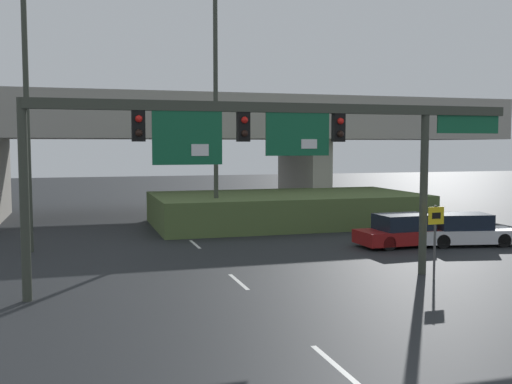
{
  "coord_description": "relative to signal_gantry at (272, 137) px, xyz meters",
  "views": [
    {
      "loc": [
        -5.07,
        -8.99,
        4.63
      ],
      "look_at": [
        0.0,
        8.23,
        3.21
      ],
      "focal_mm": 42.0,
      "sensor_mm": 36.0,
      "label": 1
    }
  ],
  "objects": [
    {
      "name": "grass_embankment",
      "position": [
        5.51,
        14.22,
        -4.0
      ],
      "size": [
        15.32,
        7.96,
        1.78
      ],
      "color": "#4C6033",
      "rests_on": "ground"
    },
    {
      "name": "parked_sedan_near_right",
      "position": [
        8.22,
        5.44,
        -4.21
      ],
      "size": [
        4.72,
        2.05,
        1.47
      ],
      "rotation": [
        0.0,
        0.0,
        0.04
      ],
      "color": "maroon",
      "rests_on": "ground"
    },
    {
      "name": "highway_light_pole_far",
      "position": [
        0.95,
        12.57,
        2.27
      ],
      "size": [
        0.7,
        0.36,
        13.57
      ],
      "color": "#383D33",
      "rests_on": "ground"
    },
    {
      "name": "speed_limit_sign",
      "position": [
        5.61,
        -0.9,
        -3.22
      ],
      "size": [
        0.6,
        0.11,
        2.57
      ],
      "color": "#4C4C4C",
      "rests_on": "ground"
    },
    {
      "name": "parked_sedan_mid_right",
      "position": [
        10.95,
        4.88,
        -4.21
      ],
      "size": [
        4.84,
        2.58,
        1.47
      ],
      "rotation": [
        0.0,
        0.0,
        -0.19
      ],
      "color": "silver",
      "rests_on": "ground"
    },
    {
      "name": "lane_markings",
      "position": [
        -0.95,
        4.64,
        -4.89
      ],
      "size": [
        0.14,
        26.28,
        0.01
      ],
      "color": "silver",
      "rests_on": "ground"
    },
    {
      "name": "signal_gantry",
      "position": [
        0.0,
        0.0,
        0.0
      ],
      "size": [
        16.58,
        0.44,
        6.0
      ],
      "color": "#383D33",
      "rests_on": "ground"
    },
    {
      "name": "highway_light_pole_near",
      "position": [
        -8.14,
        8.65,
        2.52
      ],
      "size": [
        0.7,
        0.36,
        14.07
      ],
      "color": "#383D33",
      "rests_on": "ground"
    },
    {
      "name": "overpass_bridge",
      "position": [
        -0.95,
        21.44,
        0.74
      ],
      "size": [
        48.51,
        9.03,
        7.83
      ],
      "color": "#A39E93",
      "rests_on": "ground"
    }
  ]
}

